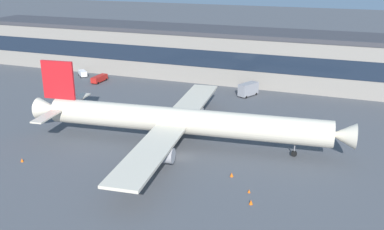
# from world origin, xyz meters

# --- Properties ---
(ground_plane) EXTENTS (600.00, 600.00, 0.00)m
(ground_plane) POSITION_xyz_m (0.00, 0.00, 0.00)
(ground_plane) COLOR #4C4F54
(terminal_building) EXTENTS (190.01, 17.67, 15.19)m
(terminal_building) POSITION_xyz_m (0.00, 58.20, 7.62)
(terminal_building) COLOR gray
(terminal_building) RESTS_ON ground_plane
(airliner) EXTENTS (63.77, 55.20, 15.49)m
(airliner) POSITION_xyz_m (-2.36, 5.11, 5.03)
(airliner) COLOR beige
(airliner) RESTS_ON ground_plane
(belt_loader) EXTENTS (2.15, 6.42, 1.95)m
(belt_loader) POSITION_xyz_m (-43.24, 40.54, 1.15)
(belt_loader) COLOR red
(belt_loader) RESTS_ON ground_plane
(stair_truck) EXTENTS (4.74, 6.45, 3.55)m
(stair_truck) POSITION_xyz_m (2.17, 42.38, 1.98)
(stair_truck) COLOR gray
(stair_truck) RESTS_ON ground_plane
(follow_me_car) EXTENTS (4.50, 4.40, 1.85)m
(follow_me_car) POSITION_xyz_m (-51.94, 44.73, 1.09)
(follow_me_car) COLOR white
(follow_me_car) RESTS_ON ground_plane
(traffic_cone_0) EXTENTS (0.59, 0.59, 0.74)m
(traffic_cone_0) POSITION_xyz_m (10.88, -4.42, 0.37)
(traffic_cone_0) COLOR #F2590C
(traffic_cone_0) RESTS_ON ground_plane
(traffic_cone_1) EXTENTS (0.45, 0.45, 0.56)m
(traffic_cone_1) POSITION_xyz_m (14.91, -8.66, 0.28)
(traffic_cone_1) COLOR #F2590C
(traffic_cone_1) RESTS_ON ground_plane
(traffic_cone_2) EXTENTS (0.58, 0.58, 0.73)m
(traffic_cone_2) POSITION_xyz_m (15.99, -11.97, 0.36)
(traffic_cone_2) COLOR #F2590C
(traffic_cone_2) RESTS_ON ground_plane
(traffic_cone_3) EXTENTS (0.53, 0.53, 0.66)m
(traffic_cone_3) POSITION_xyz_m (-26.24, -12.28, 0.33)
(traffic_cone_3) COLOR #F2590C
(traffic_cone_3) RESTS_ON ground_plane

